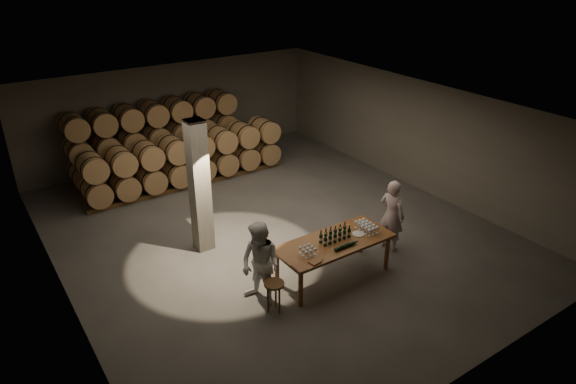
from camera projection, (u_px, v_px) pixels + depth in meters
room at (199, 187)px, 11.70m from camera, size 12.00×12.00×12.00m
tasting_table at (334, 245)px, 10.95m from camera, size 2.60×1.10×0.90m
barrel_stack_back at (156, 136)px, 16.03m from camera, size 5.48×0.95×2.31m
barrel_stack_front at (187, 159)px, 15.34m from camera, size 6.26×0.95×1.57m
bottle_cluster at (335, 235)px, 10.91m from camera, size 0.73×0.23×0.31m
lying_bottles at (345, 246)px, 10.65m from camera, size 0.62×0.08×0.08m
glass_cluster_left at (308, 249)px, 10.41m from camera, size 0.30×0.30×0.15m
glass_cluster_right at (367, 225)px, 11.26m from camera, size 0.31×0.53×0.18m
plate at (358, 234)px, 11.16m from camera, size 0.27×0.27×0.02m
notebook_near at (315, 262)px, 10.16m from camera, size 0.25×0.21×0.03m
notebook_corner at (301, 267)px, 9.99m from camera, size 0.26×0.32×0.03m
pen at (321, 261)px, 10.21m from camera, size 0.15×0.06×0.01m
stool at (274, 288)px, 9.99m from camera, size 0.40×0.40×0.67m
person_man at (392, 215)px, 11.99m from camera, size 0.56×0.73×1.77m
person_woman at (261, 265)px, 10.10m from camera, size 0.92×1.05×1.80m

